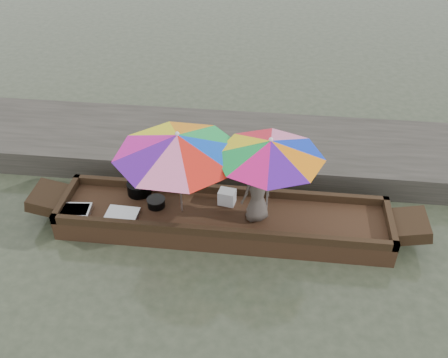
# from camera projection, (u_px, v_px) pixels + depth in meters

# --- Properties ---
(water) EXTENTS (80.00, 80.00, 0.00)m
(water) POSITION_uv_depth(u_px,v_px,m) (223.00, 229.00, 8.62)
(water) COLOR #303827
(water) RESTS_ON ground
(dock) EXTENTS (22.00, 2.20, 0.50)m
(dock) POSITION_uv_depth(u_px,v_px,m) (236.00, 148.00, 10.22)
(dock) COLOR #2D2B26
(dock) RESTS_ON ground
(boat_hull) EXTENTS (5.58, 1.20, 0.35)m
(boat_hull) POSITION_uv_depth(u_px,v_px,m) (223.00, 221.00, 8.51)
(boat_hull) COLOR #402818
(boat_hull) RESTS_ON water
(cooking_pot) EXTENTS (0.42, 0.42, 0.22)m
(cooking_pot) POSITION_uv_depth(u_px,v_px,m) (139.00, 188.00, 8.79)
(cooking_pot) COLOR black
(cooking_pot) RESTS_ON boat_hull
(tray_crayfish) EXTENTS (0.57, 0.42, 0.09)m
(tray_crayfish) POSITION_uv_depth(u_px,v_px,m) (75.00, 211.00, 8.39)
(tray_crayfish) COLOR silver
(tray_crayfish) RESTS_ON boat_hull
(tray_scallop) EXTENTS (0.55, 0.39, 0.06)m
(tray_scallop) POSITION_uv_depth(u_px,v_px,m) (122.00, 214.00, 8.35)
(tray_scallop) COLOR silver
(tray_scallop) RESTS_ON boat_hull
(charcoal_grill) EXTENTS (0.30, 0.30, 0.14)m
(charcoal_grill) POSITION_uv_depth(u_px,v_px,m) (156.00, 203.00, 8.52)
(charcoal_grill) COLOR black
(charcoal_grill) RESTS_ON boat_hull
(supply_bag) EXTENTS (0.31, 0.26, 0.26)m
(supply_bag) POSITION_uv_depth(u_px,v_px,m) (227.00, 197.00, 8.56)
(supply_bag) COLOR silver
(supply_bag) RESTS_ON boat_hull
(vendor) EXTENTS (0.63, 0.57, 1.08)m
(vendor) POSITION_uv_depth(u_px,v_px,m) (257.00, 193.00, 7.99)
(vendor) COLOR #49413A
(vendor) RESTS_ON boat_hull
(umbrella_bow) EXTENTS (2.65, 2.65, 1.55)m
(umbrella_bow) POSITION_uv_depth(u_px,v_px,m) (180.00, 173.00, 8.01)
(umbrella_bow) COLOR green
(umbrella_bow) RESTS_ON boat_hull
(umbrella_stern) EXTENTS (1.72, 1.72, 1.55)m
(umbrella_stern) POSITION_uv_depth(u_px,v_px,m) (268.00, 180.00, 7.88)
(umbrella_stern) COLOR #0C31D8
(umbrella_stern) RESTS_ON boat_hull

